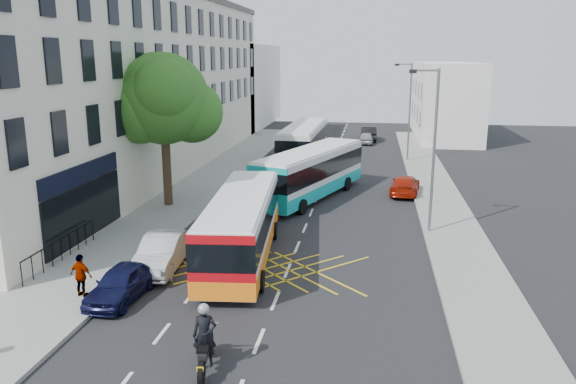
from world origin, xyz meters
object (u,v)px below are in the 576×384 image
at_px(motorbike, 205,339).
at_px(bus_mid, 311,173).
at_px(red_hatchback, 405,185).
at_px(street_tree, 163,100).
at_px(distant_car_grey, 314,136).
at_px(parked_car_blue, 121,283).
at_px(bus_near, 242,226).
at_px(parked_car_silver, 162,252).
at_px(lamp_near, 432,143).
at_px(distant_car_dark, 369,133).
at_px(bus_far, 304,143).
at_px(pedestrian_far, 81,275).
at_px(lamp_far, 409,107).
at_px(distant_car_silver, 367,138).

bearing_deg(motorbike, bus_mid, 79.55).
bearing_deg(red_hatchback, street_tree, 28.06).
xyz_separation_m(street_tree, distant_car_grey, (5.84, 26.88, -5.70)).
relative_size(street_tree, parked_car_blue, 2.38).
relative_size(bus_near, parked_car_silver, 2.42).
bearing_deg(motorbike, lamp_near, 53.64).
bearing_deg(bus_near, distant_car_dark, 76.79).
relative_size(bus_far, red_hatchback, 2.71).
relative_size(lamp_near, bus_far, 0.70).
height_order(red_hatchback, distant_car_grey, red_hatchback).
xyz_separation_m(street_tree, pedestrian_far, (1.51, -12.92, -5.34)).
relative_size(lamp_far, bus_far, 0.70).
distance_m(lamp_far, bus_far, 9.19).
bearing_deg(bus_mid, bus_far, 118.67).
distance_m(lamp_far, bus_mid, 15.44).
bearing_deg(distant_car_dark, bus_mid, 80.65).
distance_m(bus_near, bus_far, 22.94).
height_order(lamp_near, lamp_far, same).
relative_size(lamp_near, motorbike, 3.47).
height_order(bus_far, pedestrian_far, bus_far).
xyz_separation_m(motorbike, parked_car_blue, (-4.43, 4.17, -0.33)).
bearing_deg(distant_car_grey, pedestrian_far, -97.57).
bearing_deg(parked_car_silver, street_tree, 105.08).
distance_m(bus_far, distant_car_dark, 14.90).
height_order(distant_car_grey, distant_car_silver, distant_car_silver).
distance_m(lamp_near, distant_car_grey, 31.40).
distance_m(distant_car_dark, pedestrian_far, 43.05).
xyz_separation_m(bus_mid, distant_car_dark, (3.34, 25.55, -0.88)).
bearing_deg(motorbike, bus_far, 83.64).
bearing_deg(distant_car_silver, pedestrian_far, 79.91).
height_order(street_tree, pedestrian_far, street_tree).
relative_size(bus_near, red_hatchback, 2.50).
bearing_deg(bus_mid, distant_car_grey, 115.06).
distance_m(red_hatchback, distant_car_grey, 23.08).
relative_size(bus_near, pedestrian_far, 6.60).
relative_size(lamp_near, bus_near, 0.76).
relative_size(bus_far, parked_car_blue, 3.10).
relative_size(parked_car_blue, distant_car_silver, 1.05).
xyz_separation_m(parked_car_silver, red_hatchback, (10.73, 14.81, -0.11)).
bearing_deg(distant_car_grey, parked_car_silver, -95.38).
height_order(distant_car_dark, pedestrian_far, pedestrian_far).
relative_size(lamp_far, pedestrian_far, 4.99).
height_order(street_tree, bus_near, street_tree).
bearing_deg(distant_car_dark, parked_car_blue, 76.54).
relative_size(red_hatchback, distant_car_dark, 0.94).
xyz_separation_m(bus_near, red_hatchback, (7.68, 13.21, -0.93)).
bearing_deg(bus_mid, pedestrian_far, -92.30).
relative_size(street_tree, bus_far, 0.77).
bearing_deg(distant_car_grey, red_hatchback, -70.64).
height_order(bus_near, pedestrian_far, bus_near).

